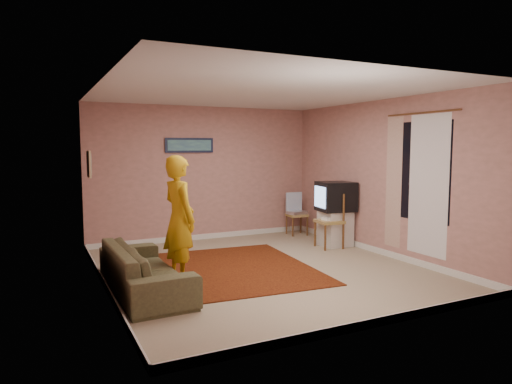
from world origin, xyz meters
name	(u,v)px	position (x,y,z in m)	size (l,w,h in m)	color
ground	(261,269)	(0.00, 0.00, 0.00)	(5.00, 5.00, 0.00)	gray
wall_back	(204,174)	(0.00, 2.50, 1.30)	(4.50, 0.02, 2.60)	tan
wall_front	(377,200)	(0.00, -2.50, 1.30)	(4.50, 0.02, 2.60)	tan
wall_left	(101,188)	(-2.25, 0.00, 1.30)	(0.02, 5.00, 2.60)	tan
wall_right	(381,178)	(2.25, 0.00, 1.30)	(0.02, 5.00, 2.60)	tan
ceiling	(262,92)	(0.00, 0.00, 2.60)	(4.50, 5.00, 0.02)	silver
baseboard_back	(205,236)	(0.00, 2.49, 0.05)	(4.50, 0.02, 0.10)	silver
baseboard_front	(373,323)	(0.00, -2.49, 0.05)	(4.50, 0.02, 0.10)	silver
baseboard_left	(105,285)	(-2.24, 0.00, 0.05)	(0.02, 5.00, 0.10)	silver
baseboard_right	(378,251)	(2.24, 0.00, 0.05)	(0.02, 5.00, 0.10)	silver
window	(422,171)	(2.24, -0.90, 1.45)	(0.01, 1.10, 1.50)	black
curtain_sheer	(428,185)	(2.23, -1.05, 1.25)	(0.01, 0.75, 2.10)	silver
curtain_floral	(394,182)	(2.21, -0.35, 1.25)	(0.01, 0.35, 2.10)	beige
curtain_rod	(421,113)	(2.20, -0.90, 2.32)	(0.02, 0.02, 1.40)	brown
picture_back	(189,145)	(-0.30, 2.47, 1.85)	(0.95, 0.04, 0.28)	#131A34
picture_left	(89,164)	(-2.22, 1.60, 1.55)	(0.04, 0.38, 0.42)	beige
area_rug	(236,268)	(-0.34, 0.19, 0.01)	(2.16, 2.70, 0.01)	black
tv_cabinet	(335,228)	(1.95, 0.84, 0.32)	(0.51, 0.46, 0.65)	silver
crt_tv	(335,196)	(1.94, 0.85, 0.92)	(0.71, 0.65, 0.54)	black
chair_a	(297,210)	(1.87, 2.07, 0.52)	(0.42, 0.40, 0.46)	#A97E52
dvd_player	(297,213)	(1.87, 2.07, 0.46)	(0.38, 0.27, 0.06)	silver
blue_throw	(294,201)	(1.87, 2.20, 0.68)	(0.37, 0.05, 0.38)	#90B5EC
chair_b	(329,215)	(1.75, 0.76, 0.60)	(0.47, 0.49, 0.54)	#A97E52
game_console	(329,219)	(1.75, 0.76, 0.53)	(0.23, 0.17, 0.05)	white
sofa	(145,269)	(-1.80, -0.31, 0.29)	(2.01, 0.79, 0.59)	brown
person	(179,219)	(-1.27, -0.07, 0.85)	(0.62, 0.41, 1.71)	gold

